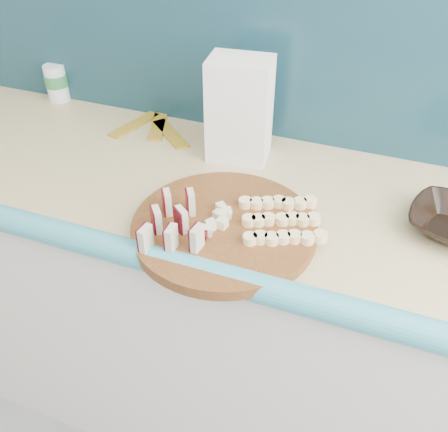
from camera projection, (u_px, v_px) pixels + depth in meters
kitchen_counter at (229, 310)px, 1.50m from camera, size 2.20×0.63×0.91m
backsplash at (269, 45)px, 1.27m from camera, size 2.20×0.02×0.50m
cutting_board at (224, 228)px, 1.07m from camera, size 0.52×0.52×0.02m
apple_wedges at (172, 222)px, 1.02m from camera, size 0.14×0.18×0.05m
apple_chunks at (212, 220)px, 1.06m from camera, size 0.07×0.07×0.02m
banana_slices at (281, 220)px, 1.06m from camera, size 0.21×0.19×0.02m
flour_bag at (240, 110)px, 1.25m from camera, size 0.16×0.13×0.26m
canister at (56, 82)px, 1.56m from camera, size 0.07×0.07×0.11m
banana_peel at (154, 128)px, 1.44m from camera, size 0.24×0.20×0.01m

